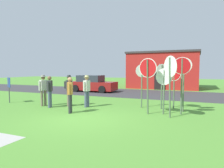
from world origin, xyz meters
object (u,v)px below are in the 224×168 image
(person_on_left, at_px, (87,89))
(info_panel_leftmost, at_px, (9,86))
(stop_sign_tallest, at_px, (182,75))
(stop_sign_rear_right, at_px, (184,75))
(stop_sign_low_front, at_px, (174,78))
(stop_sign_leaning_right, at_px, (142,79))
(stop_sign_leaning_left, at_px, (164,83))
(stop_sign_center_cluster, at_px, (170,75))
(stop_sign_far_back, at_px, (162,79))
(person_holding_notes, at_px, (69,88))
(person_near_signs, at_px, (70,93))
(stop_sign_nearest, at_px, (148,75))
(person_with_sunhat, at_px, (43,88))
(person_in_dark_shirt, at_px, (50,90))
(parked_car_on_street, at_px, (92,84))

(person_on_left, distance_m, info_panel_leftmost, 5.14)
(stop_sign_tallest, relative_size, info_panel_leftmost, 1.68)
(stop_sign_rear_right, xyz_separation_m, info_panel_leftmost, (-10.01, -1.32, -0.72))
(stop_sign_low_front, bearing_deg, stop_sign_leaning_right, -168.23)
(stop_sign_low_front, xyz_separation_m, stop_sign_rear_right, (0.50, -0.65, 0.18))
(stop_sign_leaning_left, bearing_deg, info_panel_leftmost, -177.11)
(stop_sign_center_cluster, height_order, stop_sign_rear_right, stop_sign_center_cluster)
(stop_sign_tallest, height_order, stop_sign_rear_right, stop_sign_rear_right)
(stop_sign_far_back, distance_m, info_panel_leftmost, 9.10)
(stop_sign_tallest, distance_m, person_holding_notes, 6.01)
(person_on_left, bearing_deg, stop_sign_tallest, 0.65)
(stop_sign_leaning_right, height_order, stop_sign_tallest, stop_sign_tallest)
(person_near_signs, bearing_deg, stop_sign_leaning_left, 19.71)
(stop_sign_center_cluster, relative_size, person_holding_notes, 1.51)
(person_holding_notes, bearing_deg, stop_sign_rear_right, 7.66)
(stop_sign_nearest, distance_m, stop_sign_tallest, 1.52)
(stop_sign_leaning_right, height_order, person_near_signs, stop_sign_leaning_right)
(stop_sign_leaning_right, height_order, info_panel_leftmost, stop_sign_leaning_right)
(person_with_sunhat, distance_m, person_in_dark_shirt, 0.69)
(stop_sign_rear_right, xyz_separation_m, person_with_sunhat, (-7.36, -1.31, -0.80))
(stop_sign_leaning_left, bearing_deg, stop_sign_center_cluster, -61.06)
(stop_sign_rear_right, relative_size, person_near_signs, 1.55)
(parked_car_on_street, relative_size, person_with_sunhat, 2.49)
(parked_car_on_street, height_order, stop_sign_leaning_right, stop_sign_leaning_right)
(person_near_signs, distance_m, person_on_left, 1.63)
(stop_sign_center_cluster, distance_m, person_holding_notes, 5.65)
(parked_car_on_street, relative_size, person_in_dark_shirt, 2.56)
(stop_sign_tallest, relative_size, stop_sign_center_cluster, 0.99)
(stop_sign_leaning_left, distance_m, person_near_signs, 4.37)
(stop_sign_rear_right, height_order, info_panel_leftmost, stop_sign_rear_right)
(stop_sign_low_front, height_order, info_panel_leftmost, stop_sign_low_front)
(person_with_sunhat, bearing_deg, stop_sign_nearest, 1.43)
(person_with_sunhat, xyz_separation_m, person_on_left, (2.44, 0.62, 0.00))
(person_on_left, height_order, info_panel_leftmost, person_on_left)
(stop_sign_far_back, xyz_separation_m, person_holding_notes, (-4.91, -1.18, -0.55))
(stop_sign_leaning_left, distance_m, person_holding_notes, 5.23)
(person_in_dark_shirt, bearing_deg, person_holding_notes, 45.92)
(stop_sign_low_front, bearing_deg, stop_sign_nearest, -117.99)
(info_panel_leftmost, bearing_deg, person_near_signs, -11.00)
(stop_sign_low_front, relative_size, stop_sign_tallest, 0.89)
(stop_sign_leaning_left, bearing_deg, stop_sign_rear_right, 47.46)
(stop_sign_leaning_left, bearing_deg, person_with_sunhat, -176.04)
(person_in_dark_shirt, bearing_deg, person_on_left, 25.53)
(stop_sign_leaning_right, distance_m, person_in_dark_shirt, 4.99)
(stop_sign_far_back, relative_size, person_with_sunhat, 1.34)
(info_panel_leftmost, bearing_deg, stop_sign_low_front, 11.70)
(stop_sign_rear_right, bearing_deg, stop_sign_far_back, 161.12)
(stop_sign_leaning_left, relative_size, person_on_left, 1.21)
(stop_sign_nearest, bearing_deg, stop_sign_far_back, 76.14)
(stop_sign_rear_right, bearing_deg, info_panel_leftmost, -172.49)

